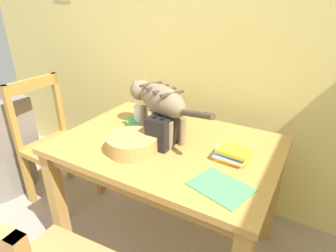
# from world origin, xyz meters

# --- Properties ---
(wall_rear) EXTENTS (4.31, 0.11, 2.50)m
(wall_rear) POSITION_xyz_m (-0.00, 2.16, 1.25)
(wall_rear) COLOR #E3CE75
(wall_rear) RESTS_ON ground_plane
(dining_table) EXTENTS (1.19, 0.84, 0.74)m
(dining_table) POSITION_xyz_m (0.12, 1.51, 0.65)
(dining_table) COLOR #B78841
(dining_table) RESTS_ON ground_plane
(cat) EXTENTS (0.64, 0.35, 0.31)m
(cat) POSITION_xyz_m (0.02, 1.56, 0.96)
(cat) COLOR #836E53
(cat) RESTS_ON dining_table
(saucer_bowl) EXTENTS (0.20, 0.20, 0.03)m
(saucer_bowl) POSITION_xyz_m (-0.16, 1.65, 0.76)
(saucer_bowl) COLOR #3A9252
(saucer_bowl) RESTS_ON dining_table
(coffee_mug) EXTENTS (0.13, 0.09, 0.09)m
(coffee_mug) POSITION_xyz_m (-0.15, 1.65, 0.82)
(coffee_mug) COLOR white
(coffee_mug) RESTS_ON saucer_bowl
(magazine) EXTENTS (0.28, 0.24, 0.01)m
(magazine) POSITION_xyz_m (0.51, 1.27, 0.75)
(magazine) COLOR #4DAA62
(magazine) RESTS_ON dining_table
(book_stack) EXTENTS (0.17, 0.13, 0.07)m
(book_stack) POSITION_xyz_m (0.48, 1.51, 0.78)
(book_stack) COLOR gold
(book_stack) RESTS_ON dining_table
(wicker_basket) EXTENTS (0.26, 0.26, 0.08)m
(wicker_basket) POSITION_xyz_m (-0.00, 1.34, 0.78)
(wicker_basket) COLOR tan
(wicker_basket) RESTS_ON dining_table
(toaster) EXTENTS (0.12, 0.20, 0.18)m
(toaster) POSITION_xyz_m (0.10, 1.49, 0.83)
(toaster) COLOR black
(toaster) RESTS_ON dining_table
(wooden_chair_near) EXTENTS (0.44, 0.44, 0.95)m
(wooden_chair_near) POSITION_xyz_m (-0.86, 1.51, 0.47)
(wooden_chair_near) COLOR #B1833A
(wooden_chair_near) RESTS_ON ground_plane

